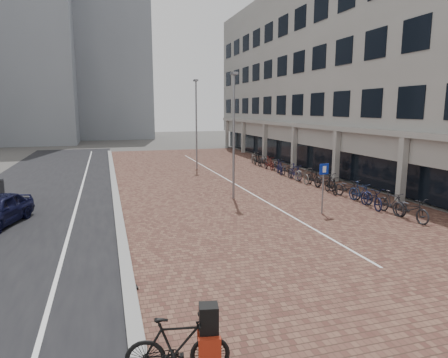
# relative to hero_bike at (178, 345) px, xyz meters

# --- Properties ---
(ground) EXTENTS (140.00, 140.00, 0.00)m
(ground) POSITION_rel_hero_bike_xyz_m (4.45, 5.96, -0.58)
(ground) COLOR #474442
(ground) RESTS_ON ground
(plaza_brick) EXTENTS (14.50, 42.00, 0.04)m
(plaza_brick) POSITION_rel_hero_bike_xyz_m (6.45, 17.96, -0.57)
(plaza_brick) COLOR brown
(plaza_brick) RESTS_ON ground
(street_asphalt) EXTENTS (8.00, 50.00, 0.03)m
(street_asphalt) POSITION_rel_hero_bike_xyz_m (-4.55, 17.96, -0.58)
(street_asphalt) COLOR black
(street_asphalt) RESTS_ON ground
(curb) EXTENTS (0.35, 42.00, 0.14)m
(curb) POSITION_rel_hero_bike_xyz_m (-0.65, 17.96, -0.51)
(curb) COLOR gray
(curb) RESTS_ON ground
(lane_line) EXTENTS (0.12, 44.00, 0.00)m
(lane_line) POSITION_rel_hero_bike_xyz_m (-2.55, 17.96, -0.56)
(lane_line) COLOR white
(lane_line) RESTS_ON street_asphalt
(parking_line) EXTENTS (0.10, 30.00, 0.00)m
(parking_line) POSITION_rel_hero_bike_xyz_m (6.65, 17.96, -0.55)
(parking_line) COLOR white
(parking_line) RESTS_ON plaza_brick
(office_building) EXTENTS (8.40, 40.00, 15.00)m
(office_building) POSITION_rel_hero_bike_xyz_m (17.42, 21.96, 7.86)
(office_building) COLOR #9F9F9A
(office_building) RESTS_ON ground
(bg_towers) EXTENTS (33.00, 23.00, 32.00)m
(bg_towers) POSITION_rel_hero_bike_xyz_m (-9.89, 54.90, 13.38)
(bg_towers) COLOR gray
(bg_towers) RESTS_ON ground
(hero_bike) EXTENTS (1.93, 0.85, 1.31)m
(hero_bike) POSITION_rel_hero_bike_xyz_m (0.00, 0.00, 0.00)
(hero_bike) COLOR black
(hero_bike) RESTS_ON ground
(shoes) EXTENTS (0.35, 0.31, 0.08)m
(shoes) POSITION_rel_hero_bike_xyz_m (-0.55, 3.65, -0.54)
(shoes) COLOR black
(shoes) RESTS_ON ground
(parking_sign) EXTENTS (0.48, 0.12, 2.31)m
(parking_sign) POSITION_rel_hero_bike_xyz_m (8.18, 8.97, 0.95)
(parking_sign) COLOR slate
(parking_sign) RESTS_ON ground
(lamp_near) EXTENTS (0.12, 0.12, 6.44)m
(lamp_near) POSITION_rel_hero_bike_xyz_m (5.29, 13.03, 2.64)
(lamp_near) COLOR slate
(lamp_near) RESTS_ON ground
(lamp_far) EXTENTS (0.12, 0.12, 6.83)m
(lamp_far) POSITION_rel_hero_bike_xyz_m (5.80, 23.89, 2.83)
(lamp_far) COLOR gray
(lamp_far) RESTS_ON ground
(bike_row) EXTENTS (1.21, 20.44, 1.05)m
(bike_row) POSITION_rel_hero_bike_xyz_m (11.11, 16.16, -0.06)
(bike_row) COLOR black
(bike_row) RESTS_ON ground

